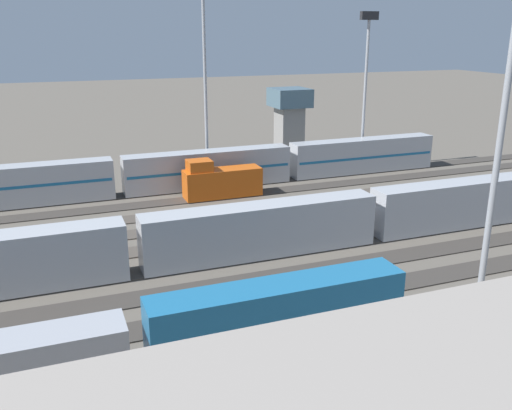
{
  "coord_description": "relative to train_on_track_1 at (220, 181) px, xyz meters",
  "views": [
    {
      "loc": [
        13.77,
        50.83,
        20.69
      ],
      "look_at": [
        -6.7,
        -2.8,
        2.5
      ],
      "focal_mm": 38.83,
      "sensor_mm": 36.0,
      "label": 1
    }
  ],
  "objects": [
    {
      "name": "track_bed_8",
      "position": [
        6.45,
        35.0,
        -2.1
      ],
      "size": [
        140.0,
        2.8,
        0.12
      ],
      "primitive_type": "cube",
      "color": "#3D3833",
      "rests_on": "ground_plane"
    },
    {
      "name": "track_bed_3",
      "position": [
        6.45,
        10.0,
        -2.1
      ],
      "size": [
        140.0,
        2.8,
        0.12
      ],
      "primitive_type": "cube",
      "color": "#4C443D",
      "rests_on": "ground_plane"
    },
    {
      "name": "track_bed_2",
      "position": [
        6.45,
        5.0,
        -2.1
      ],
      "size": [
        140.0,
        2.8,
        0.12
      ],
      "primitive_type": "cube",
      "color": "#4C443D",
      "rests_on": "ground_plane"
    },
    {
      "name": "track_bed_5",
      "position": [
        6.45,
        20.0,
        -2.1
      ],
      "size": [
        140.0,
        2.8,
        0.12
      ],
      "primitive_type": "cube",
      "color": "#4C443D",
      "rests_on": "ground_plane"
    },
    {
      "name": "track_bed_7",
      "position": [
        6.45,
        30.0,
        -2.1
      ],
      "size": [
        140.0,
        2.8,
        0.12
      ],
      "primitive_type": "cube",
      "color": "#3D3833",
      "rests_on": "ground_plane"
    },
    {
      "name": "ground_plane",
      "position": [
        6.45,
        15.0,
        -2.16
      ],
      "size": [
        400.0,
        400.0,
        0.0
      ],
      "primitive_type": "plane",
      "color": "#60594F"
    },
    {
      "name": "light_mast_2",
      "position": [
        -0.74,
        -8.56,
        15.3
      ],
      "size": [
        2.8,
        0.7,
        27.43
      ],
      "color": "#9EA0A5",
      "rests_on": "ground_plane"
    },
    {
      "name": "train_on_track_5",
      "position": [
        14.25,
        20.0,
        0.46
      ],
      "size": [
        95.6,
        3.0,
        5.0
      ],
      "color": "#B7BABF",
      "rests_on": "ground_plane"
    },
    {
      "name": "track_bed_0",
      "position": [
        6.45,
        -5.0,
        -2.1
      ],
      "size": [
        140.0,
        2.8,
        0.12
      ],
      "primitive_type": "cube",
      "color": "#3D3833",
      "rests_on": "ground_plane"
    },
    {
      "name": "track_bed_4",
      "position": [
        6.45,
        15.0,
        -2.1
      ],
      "size": [
        140.0,
        2.8,
        0.12
      ],
      "primitive_type": "cube",
      "color": "#4C443D",
      "rests_on": "ground_plane"
    },
    {
      "name": "light_mast_0",
      "position": [
        -25.49,
        -7.65,
        13.02
      ],
      "size": [
        2.8,
        0.7,
        23.29
      ],
      "color": "#9EA0A5",
      "rests_on": "ground_plane"
    },
    {
      "name": "light_mast_1",
      "position": [
        -6.93,
        38.65,
        15.26
      ],
      "size": [
        2.8,
        0.7,
        27.36
      ],
      "color": "#9EA0A5",
      "rests_on": "ground_plane"
    },
    {
      "name": "track_bed_1",
      "position": [
        6.45,
        -0.0,
        -2.1
      ],
      "size": [
        140.0,
        2.8,
        0.12
      ],
      "primitive_type": "cube",
      "color": "#3D3833",
      "rests_on": "ground_plane"
    },
    {
      "name": "train_on_track_1",
      "position": [
        0.0,
        0.0,
        0.0
      ],
      "size": [
        10.0,
        3.0,
        5.0
      ],
      "color": "#D85914",
      "rests_on": "ground_plane"
    },
    {
      "name": "train_on_track_0",
      "position": [
        12.25,
        -5.0,
        0.46
      ],
      "size": [
        95.6,
        3.06,
        5.0
      ],
      "color": "#B7BABF",
      "rests_on": "ground_plane"
    },
    {
      "name": "control_tower",
      "position": [
        -18.18,
        -19.03,
        4.63
      ],
      "size": [
        6.0,
        6.0,
        11.49
      ],
      "color": "gray",
      "rests_on": "ground_plane"
    },
    {
      "name": "track_bed_6",
      "position": [
        6.45,
        25.0,
        -2.1
      ],
      "size": [
        140.0,
        2.8,
        0.12
      ],
      "primitive_type": "cube",
      "color": "#3D3833",
      "rests_on": "ground_plane"
    }
  ]
}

